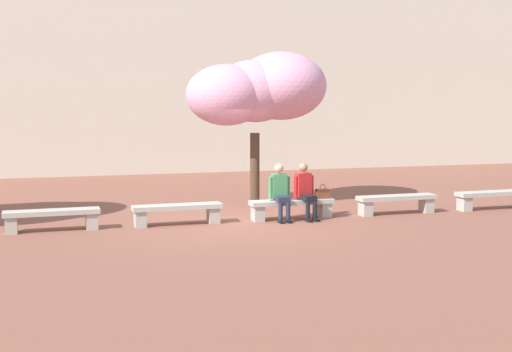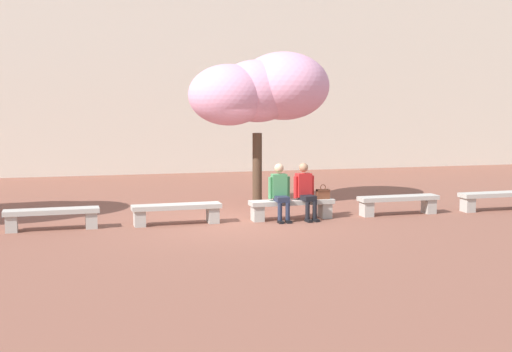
{
  "view_description": "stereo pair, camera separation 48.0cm",
  "coord_description": "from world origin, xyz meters",
  "px_view_note": "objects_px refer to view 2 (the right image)",
  "views": [
    {
      "loc": [
        -3.82,
        -15.28,
        2.86
      ],
      "look_at": [
        0.53,
        0.2,
        1.0
      ],
      "focal_mm": 50.0,
      "sensor_mm": 36.0,
      "label": 1
    },
    {
      "loc": [
        -3.35,
        -15.41,
        2.86
      ],
      "look_at": [
        0.53,
        0.2,
        1.0
      ],
      "focal_mm": 50.0,
      "sensor_mm": 36.0,
      "label": 2
    }
  ],
  "objects_px": {
    "stone_bench_near_east": "(292,206)",
    "person_seated_right": "(305,189)",
    "stone_bench_near_west": "(52,216)",
    "stone_bench_far_east": "(497,198)",
    "stone_bench_east_end": "(398,202)",
    "handbag": "(323,193)",
    "stone_bench_center": "(177,211)",
    "cherry_tree_main": "(262,90)",
    "person_seated_left": "(280,190)"
  },
  "relations": [
    {
      "from": "stone_bench_east_end",
      "to": "person_seated_right",
      "type": "height_order",
      "value": "person_seated_right"
    },
    {
      "from": "stone_bench_east_end",
      "to": "person_seated_left",
      "type": "height_order",
      "value": "person_seated_left"
    },
    {
      "from": "stone_bench_east_end",
      "to": "handbag",
      "type": "distance_m",
      "value": 1.92
    },
    {
      "from": "stone_bench_near_west",
      "to": "stone_bench_center",
      "type": "relative_size",
      "value": 1.0
    },
    {
      "from": "stone_bench_near_east",
      "to": "person_seated_right",
      "type": "bearing_deg",
      "value": -9.85
    },
    {
      "from": "stone_bench_far_east",
      "to": "handbag",
      "type": "height_order",
      "value": "handbag"
    },
    {
      "from": "stone_bench_near_east",
      "to": "stone_bench_far_east",
      "type": "xyz_separation_m",
      "value": [
        5.28,
        0.0,
        0.0
      ]
    },
    {
      "from": "handbag",
      "to": "stone_bench_near_west",
      "type": "bearing_deg",
      "value": 179.84
    },
    {
      "from": "person_seated_right",
      "to": "stone_bench_far_east",
      "type": "bearing_deg",
      "value": 0.61
    },
    {
      "from": "person_seated_right",
      "to": "handbag",
      "type": "bearing_deg",
      "value": 4.65
    },
    {
      "from": "stone_bench_near_east",
      "to": "cherry_tree_main",
      "type": "distance_m",
      "value": 3.47
    },
    {
      "from": "stone_bench_far_east",
      "to": "person_seated_right",
      "type": "relative_size",
      "value": 1.53
    },
    {
      "from": "stone_bench_far_east",
      "to": "handbag",
      "type": "distance_m",
      "value": 4.55
    },
    {
      "from": "stone_bench_east_end",
      "to": "stone_bench_far_east",
      "type": "distance_m",
      "value": 2.64
    },
    {
      "from": "stone_bench_near_west",
      "to": "stone_bench_center",
      "type": "xyz_separation_m",
      "value": [
        2.64,
        -0.0,
        0.0
      ]
    },
    {
      "from": "stone_bench_center",
      "to": "stone_bench_east_end",
      "type": "relative_size",
      "value": 1.0
    },
    {
      "from": "person_seated_right",
      "to": "stone_bench_east_end",
      "type": "bearing_deg",
      "value": 1.29
    },
    {
      "from": "stone_bench_center",
      "to": "handbag",
      "type": "height_order",
      "value": "handbag"
    },
    {
      "from": "stone_bench_east_end",
      "to": "handbag",
      "type": "height_order",
      "value": "handbag"
    },
    {
      "from": "stone_bench_east_end",
      "to": "person_seated_left",
      "type": "distance_m",
      "value": 2.96
    },
    {
      "from": "stone_bench_east_end",
      "to": "person_seated_right",
      "type": "relative_size",
      "value": 1.53
    },
    {
      "from": "handbag",
      "to": "cherry_tree_main",
      "type": "bearing_deg",
      "value": 111.11
    },
    {
      "from": "cherry_tree_main",
      "to": "stone_bench_far_east",
      "type": "bearing_deg",
      "value": -22.53
    },
    {
      "from": "stone_bench_near_west",
      "to": "person_seated_right",
      "type": "relative_size",
      "value": 1.53
    },
    {
      "from": "person_seated_left",
      "to": "cherry_tree_main",
      "type": "relative_size",
      "value": 0.33
    },
    {
      "from": "person_seated_right",
      "to": "cherry_tree_main",
      "type": "distance_m",
      "value": 3.25
    },
    {
      "from": "stone_bench_near_west",
      "to": "person_seated_left",
      "type": "bearing_deg",
      "value": -0.62
    },
    {
      "from": "stone_bench_near_west",
      "to": "stone_bench_far_east",
      "type": "height_order",
      "value": "same"
    },
    {
      "from": "stone_bench_near_east",
      "to": "stone_bench_far_east",
      "type": "bearing_deg",
      "value": 0.0
    },
    {
      "from": "person_seated_left",
      "to": "person_seated_right",
      "type": "bearing_deg",
      "value": 0.07
    },
    {
      "from": "stone_bench_east_end",
      "to": "person_seated_right",
      "type": "bearing_deg",
      "value": -178.71
    },
    {
      "from": "stone_bench_east_end",
      "to": "handbag",
      "type": "xyz_separation_m",
      "value": [
        -1.9,
        -0.02,
        0.27
      ]
    },
    {
      "from": "stone_bench_near_west",
      "to": "stone_bench_near_east",
      "type": "height_order",
      "value": "same"
    },
    {
      "from": "cherry_tree_main",
      "to": "stone_bench_near_east",
      "type": "bearing_deg",
      "value": -86.7
    },
    {
      "from": "stone_bench_east_end",
      "to": "cherry_tree_main",
      "type": "relative_size",
      "value": 0.5
    },
    {
      "from": "person_seated_left",
      "to": "handbag",
      "type": "xyz_separation_m",
      "value": [
        1.04,
        0.04,
        -0.12
      ]
    },
    {
      "from": "stone_bench_near_east",
      "to": "stone_bench_east_end",
      "type": "bearing_deg",
      "value": 0.0
    },
    {
      "from": "cherry_tree_main",
      "to": "stone_bench_near_west",
      "type": "bearing_deg",
      "value": -156.46
    },
    {
      "from": "stone_bench_center",
      "to": "stone_bench_near_west",
      "type": "bearing_deg",
      "value": 180.0
    },
    {
      "from": "person_seated_left",
      "to": "cherry_tree_main",
      "type": "distance_m",
      "value": 3.22
    },
    {
      "from": "stone_bench_near_east",
      "to": "handbag",
      "type": "xyz_separation_m",
      "value": [
        0.74,
        -0.02,
        0.27
      ]
    },
    {
      "from": "stone_bench_east_end",
      "to": "stone_bench_far_east",
      "type": "relative_size",
      "value": 1.0
    },
    {
      "from": "stone_bench_near_west",
      "to": "person_seated_right",
      "type": "distance_m",
      "value": 5.6
    },
    {
      "from": "stone_bench_far_east",
      "to": "person_seated_right",
      "type": "distance_m",
      "value": 4.99
    },
    {
      "from": "stone_bench_east_end",
      "to": "stone_bench_far_east",
      "type": "xyz_separation_m",
      "value": [
        2.64,
        0.0,
        0.0
      ]
    },
    {
      "from": "stone_bench_near_east",
      "to": "stone_bench_east_end",
      "type": "xyz_separation_m",
      "value": [
        2.64,
        0.0,
        0.0
      ]
    },
    {
      "from": "stone_bench_far_east",
      "to": "person_seated_right",
      "type": "bearing_deg",
      "value": -179.39
    },
    {
      "from": "stone_bench_near_east",
      "to": "stone_bench_center",
      "type": "bearing_deg",
      "value": 180.0
    },
    {
      "from": "stone_bench_near_west",
      "to": "stone_bench_east_end",
      "type": "relative_size",
      "value": 1.0
    },
    {
      "from": "stone_bench_center",
      "to": "stone_bench_near_east",
      "type": "relative_size",
      "value": 1.0
    }
  ]
}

